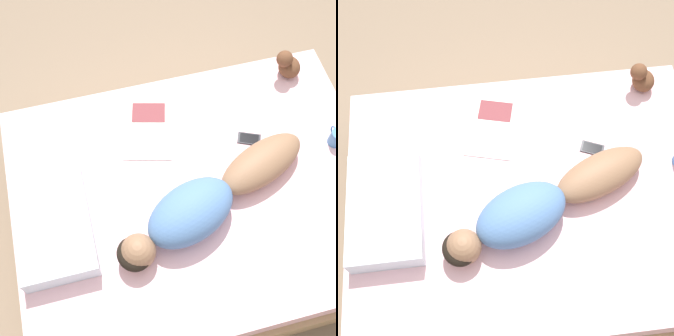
% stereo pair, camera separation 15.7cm
% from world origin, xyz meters
% --- Properties ---
extents(ground_plane, '(12.00, 12.00, 0.00)m').
position_xyz_m(ground_plane, '(0.00, 0.00, 0.00)').
color(ground_plane, '#7A6651').
extents(bed, '(1.63, 2.10, 0.52)m').
position_xyz_m(bed, '(0.00, 0.00, 0.26)').
color(bed, tan).
rests_on(bed, ground_plane).
extents(person, '(0.66, 1.20, 0.23)m').
position_xyz_m(person, '(-0.12, -0.02, 0.62)').
color(person, brown).
rests_on(person, bed).
extents(open_magazine, '(0.49, 0.38, 0.01)m').
position_xyz_m(open_magazine, '(0.46, 0.17, 0.52)').
color(open_magazine, silver).
rests_on(open_magazine, bed).
extents(cell_phone, '(0.12, 0.15, 0.01)m').
position_xyz_m(cell_phone, '(0.24, -0.39, 0.52)').
color(cell_phone, black).
rests_on(cell_phone, bed).
extents(plush_toy, '(0.15, 0.17, 0.21)m').
position_xyz_m(plush_toy, '(0.64, -0.76, 0.61)').
color(plush_toy, brown).
rests_on(plush_toy, bed).
extents(pillow, '(0.62, 0.38, 0.14)m').
position_xyz_m(pillow, '(-0.03, 0.79, 0.59)').
color(pillow, silver).
rests_on(pillow, bed).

